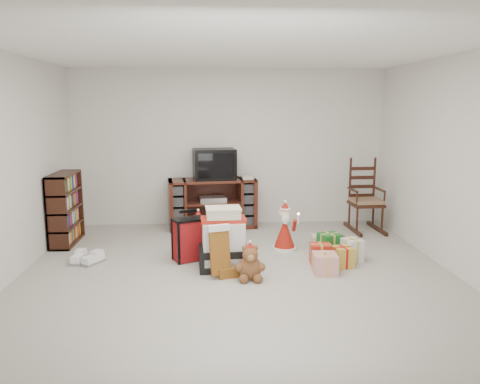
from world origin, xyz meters
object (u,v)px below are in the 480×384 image
Objects in this scene: mrs_claus_figurine at (199,236)px; tv_stand at (212,203)px; bookshelf at (66,210)px; sneaker_pair at (86,259)px; gift_cluster at (333,251)px; santa_figurine at (285,231)px; rocking_chair at (365,205)px; red_suitcase at (191,239)px; gift_pile at (223,243)px; teddy_bear at (250,265)px; crt_television at (214,164)px.

tv_stand is at bearing 81.53° from mrs_claus_figurine.
bookshelf reaches higher than sneaker_pair.
sneaker_pair is (-1.57, -1.65, -0.34)m from tv_stand.
gift_cluster is (3.56, -0.99, -0.36)m from bookshelf.
rocking_chair is at bearing 34.50° from santa_figurine.
rocking_chair reaches higher than gift_cluster.
red_suitcase is 1.32m from sneaker_pair.
teddy_bear is at bearing -56.43° from gift_pile.
rocking_chair is 2.04× the size of mrs_claus_figurine.
gift_pile reaches higher than red_suitcase.
gift_pile is 1.27× the size of mrs_claus_figurine.
crt_television is (2.10, 0.75, 0.54)m from bookshelf.
mrs_claus_figurine is (0.08, 0.33, -0.06)m from red_suitcase.
tv_stand reaches higher than red_suitcase.
bookshelf is at bearing 148.03° from gift_pile.
bookshelf is (-2.06, -0.74, 0.09)m from tv_stand.
tv_stand is 1.22× the size of rocking_chair.
mrs_claus_figurine is 1.44m from sneaker_pair.
gift_cluster is (1.50, -1.73, -0.27)m from tv_stand.
santa_figurine is (0.96, -1.25, -0.14)m from tv_stand.
rocking_chair reaches higher than bookshelf.
red_suitcase reaches higher than gift_cluster.
red_suitcase is at bearing -106.75° from tv_stand.
rocking_chair is at bearing 33.21° from gift_pile.
sneaker_pair is at bearing 178.44° from gift_cluster.
mrs_claus_figurine is at bearing -178.57° from santa_figurine.
gift_pile is 1.74m from sneaker_pair.
rocking_chair reaches higher than gift_pile.
santa_figurine is at bearing -59.48° from tv_stand.
tv_stand is 2.30m from sneaker_pair.
santa_figurine is at bearing 62.62° from teddy_bear.
red_suitcase is 0.91× the size of crt_television.
rocking_chair is 1.12× the size of gift_cluster.
gift_pile is 2.07m from crt_television.
crt_television is (0.23, 1.29, 0.80)m from mrs_claus_figurine.
gift_cluster is at bearing -56.85° from crt_television.
gift_pile is at bearing -140.61° from santa_figurine.
gift_pile reaches higher than mrs_claus_figurine.
santa_figurine reaches higher than sneaker_pair.
crt_television is (-2.34, 0.29, 0.62)m from rocking_chair.
crt_television is at bearing 126.44° from santa_figurine.
teddy_bear is at bearing -136.34° from rocking_chair.
red_suitcase is (1.79, -0.87, -0.20)m from bookshelf.
gift_cluster reaches higher than sneaker_pair.
santa_figurine is at bearing -60.53° from crt_television.
gift_pile reaches higher than santa_figurine.
bookshelf is 1.57× the size of red_suitcase.
rocking_chair reaches higher than sneaker_pair.
tv_stand is at bearing -173.54° from crt_television.
mrs_claus_figurine is at bearing 30.62° from sneaker_pair.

